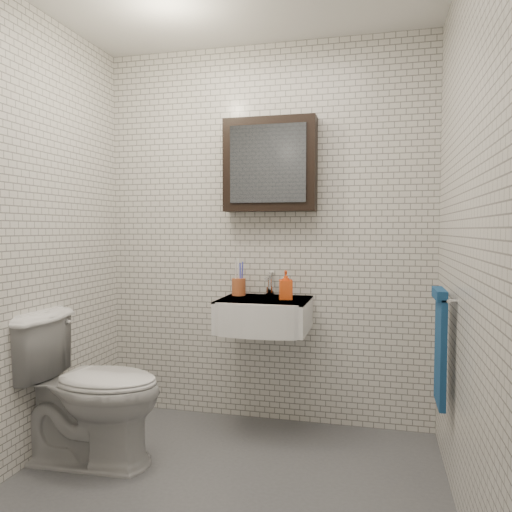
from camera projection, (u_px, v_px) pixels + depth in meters
The scene contains 9 objects.
ground at pixel (219, 492), 2.42m from camera, with size 2.20×2.00×0.01m, color #4C4F54.
room_shell at pixel (218, 191), 2.35m from camera, with size 2.22×2.02×2.51m.
washbasin at pixel (263, 315), 3.08m from camera, with size 0.55×0.50×0.20m.
faucet at pixel (270, 285), 3.26m from camera, with size 0.06×0.20×0.15m.
mirror_cabinet at pixel (270, 165), 3.22m from camera, with size 0.60×0.15×0.60m.
towel_rail at pixel (441, 342), 2.47m from camera, with size 0.09×0.30×0.58m.
toothbrush_cup at pixel (239, 286), 3.27m from camera, with size 0.11×0.11×0.25m.
soap_bottle at pixel (286, 285), 3.09m from camera, with size 0.08×0.08×0.18m, color orange.
toilet at pixel (89, 387), 2.74m from camera, with size 0.46×0.82×0.83m, color silver.
Camera 1 is at (0.74, -2.25, 1.28)m, focal length 35.00 mm.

